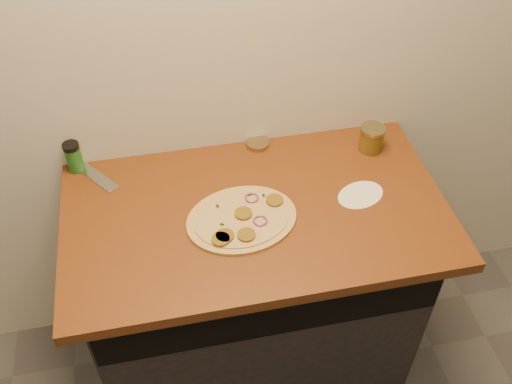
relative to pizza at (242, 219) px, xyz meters
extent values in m
cube|color=beige|center=(0.05, 0.37, 0.44)|extent=(4.00, 0.02, 2.70)
cube|color=black|center=(0.05, 0.07, -0.48)|extent=(1.10, 0.60, 0.86)
cube|color=brown|center=(0.05, 0.04, -0.03)|extent=(1.20, 0.70, 0.04)
cylinder|color=tan|center=(0.00, 0.00, 0.00)|extent=(0.39, 0.39, 0.01)
cylinder|color=beige|center=(0.00, 0.00, 0.00)|extent=(0.34, 0.34, 0.00)
cylinder|color=brown|center=(0.00, -0.08, 0.01)|extent=(0.05, 0.05, 0.01)
cylinder|color=brown|center=(0.01, 0.01, 0.01)|extent=(0.05, 0.05, 0.01)
cylinder|color=brown|center=(-0.06, -0.07, 0.01)|extent=(0.05, 0.05, 0.01)
cylinder|color=brown|center=(0.11, 0.05, 0.01)|extent=(0.05, 0.05, 0.01)
cylinder|color=brown|center=(-0.08, -0.08, 0.01)|extent=(0.05, 0.05, 0.01)
torus|color=#752C5A|center=(0.05, -0.03, 0.01)|extent=(0.05, 0.05, 0.01)
torus|color=#752C5A|center=(0.05, 0.07, 0.01)|extent=(0.05, 0.05, 0.01)
cube|color=black|center=(-0.06, -0.02, 0.01)|extent=(0.01, 0.01, 0.00)
cube|color=black|center=(-0.06, -0.09, 0.01)|extent=(0.01, 0.01, 0.00)
cube|color=black|center=(0.10, 0.04, 0.01)|extent=(0.01, 0.01, 0.00)
cube|color=black|center=(0.08, 0.08, 0.01)|extent=(0.01, 0.01, 0.00)
cube|color=black|center=(0.00, 0.02, 0.01)|extent=(0.01, 0.01, 0.00)
cube|color=black|center=(-0.07, -0.04, 0.01)|extent=(0.01, 0.01, 0.00)
cube|color=black|center=(0.00, -0.06, 0.01)|extent=(0.01, 0.01, 0.00)
cube|color=black|center=(-0.08, -0.05, 0.01)|extent=(0.01, 0.01, 0.00)
cube|color=black|center=(-0.07, 0.06, 0.01)|extent=(0.01, 0.01, 0.00)
cube|color=black|center=(0.04, 0.09, 0.01)|extent=(0.01, 0.01, 0.00)
cube|color=#B7BAC1|center=(-0.44, 0.30, -0.01)|extent=(0.16, 0.20, 0.00)
cube|color=black|center=(-0.53, 0.42, 0.00)|extent=(0.09, 0.11, 0.02)
cylinder|color=#998B59|center=(0.12, 0.34, 0.00)|extent=(0.08, 0.08, 0.02)
cylinder|color=maroon|center=(0.50, 0.25, 0.03)|extent=(0.08, 0.08, 0.08)
cylinder|color=#998B59|center=(0.50, 0.25, 0.08)|extent=(0.09, 0.09, 0.01)
cylinder|color=#205E1D|center=(-0.50, 0.34, 0.04)|extent=(0.05, 0.05, 0.09)
cylinder|color=black|center=(-0.50, 0.34, 0.09)|extent=(0.05, 0.05, 0.02)
cylinder|color=white|center=(0.39, 0.03, -0.01)|extent=(0.21, 0.21, 0.00)
camera|label=1|loc=(-0.20, -1.17, 1.27)|focal=40.00mm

